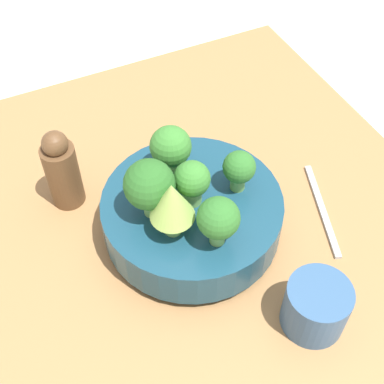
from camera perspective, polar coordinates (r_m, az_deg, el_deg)
ground_plane at (r=0.88m, az=1.76°, el=-4.50°), size 6.00×6.00×0.00m
table at (r=0.87m, az=1.79°, el=-3.89°), size 0.89×0.75×0.03m
bowl at (r=0.81m, az=-0.00°, el=-2.46°), size 0.27×0.27×0.08m
romanesco_piece_far at (r=0.70m, az=-2.15°, el=-1.14°), size 0.06×0.06×0.10m
broccoli_floret_center at (r=0.75m, az=-0.00°, el=1.18°), size 0.05×0.05×0.07m
broccoli_floret_left at (r=0.70m, az=2.83°, el=-2.91°), size 0.06×0.06×0.08m
broccoli_floret_right at (r=0.78m, az=-2.30°, el=4.67°), size 0.06×0.06×0.09m
broccoli_floret_back at (r=0.72m, az=-4.49°, el=0.55°), size 0.07×0.07×0.10m
broccoli_floret_front at (r=0.77m, az=5.04°, el=2.50°), size 0.05×0.05×0.07m
cup at (r=0.75m, az=13.07°, el=-11.82°), size 0.09×0.09×0.08m
pepper_mill at (r=0.86m, az=-13.70°, el=2.26°), size 0.05×0.05×0.15m
fork at (r=0.89m, az=13.69°, el=-1.80°), size 0.18×0.07×0.01m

